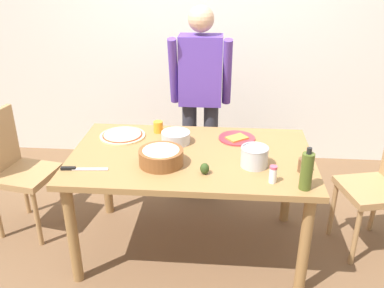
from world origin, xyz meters
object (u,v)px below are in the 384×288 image
steel_pot (254,156)px  chef_knife (78,169)px  olive_oil_bottle (307,171)px  salt_shaker (273,174)px  pizza_raw_on_board (123,135)px  mixing_bowl_steel (176,137)px  dining_table (191,166)px  avocado (205,169)px  cup_orange (158,127)px  chair_wooden_left (15,166)px  chair_wooden_right (383,181)px  cup_small_brown (304,165)px  person_cook (200,93)px  plate_with_slice (237,138)px  popcorn_bowl (161,155)px

steel_pot → chef_knife: bearing=-172.7°
olive_oil_bottle → salt_shaker: 0.19m
pizza_raw_on_board → mixing_bowl_steel: size_ratio=1.64×
dining_table → mixing_bowl_steel: bearing=125.5°
olive_oil_bottle → avocado: bearing=167.5°
pizza_raw_on_board → cup_orange: 0.27m
chair_wooden_left → mixing_bowl_steel: bearing=1.4°
chair_wooden_right → steel_pot: bearing=-164.1°
mixing_bowl_steel → chef_knife: (-0.55, -0.45, -0.03)m
chair_wooden_left → dining_table: bearing=-6.2°
cup_small_brown → chef_knife: (-1.38, -0.09, -0.04)m
dining_table → person_cook: 0.80m
plate_with_slice → popcorn_bowl: 0.65m
pizza_raw_on_board → mixing_bowl_steel: (0.40, -0.07, 0.03)m
plate_with_slice → salt_shaker: bearing=-71.9°
chair_wooden_left → pizza_raw_on_board: bearing=7.4°
dining_table → salt_shaker: size_ratio=15.09×
cup_orange → chef_knife: cup_orange is taller
cup_orange → chair_wooden_right: bearing=-7.9°
cup_small_brown → plate_with_slice: bearing=131.5°
chair_wooden_left → cup_orange: bearing=11.0°
pizza_raw_on_board → chef_knife: size_ratio=1.13×
chair_wooden_left → salt_shaker: 1.90m
plate_with_slice → olive_oil_bottle: size_ratio=1.02×
mixing_bowl_steel → cup_small_brown: size_ratio=2.35×
chair_wooden_left → plate_with_slice: bearing=4.3°
chair_wooden_right → plate_with_slice: (-1.02, 0.14, 0.23)m
person_cook → salt_shaker: 1.20m
person_cook → salt_shaker: (0.49, -1.09, -0.13)m
pizza_raw_on_board → plate_with_slice: (0.83, 0.02, -0.00)m
mixing_bowl_steel → plate_with_slice: bearing=12.1°
chair_wooden_right → cup_small_brown: bearing=-153.4°
chair_wooden_right → olive_oil_bottle: size_ratio=3.71×
steel_pot → salt_shaker: bearing=-64.2°
pizza_raw_on_board → mixing_bowl_steel: mixing_bowl_steel is taller
dining_table → popcorn_bowl: 0.28m
dining_table → chair_wooden_left: (-1.32, 0.14, -0.13)m
steel_pot → chair_wooden_right: bearing=15.9°
pizza_raw_on_board → cup_small_brown: size_ratio=3.86×
olive_oil_bottle → steel_pot: 0.38m
mixing_bowl_steel → dining_table: bearing=-54.5°
plate_with_slice → steel_pot: 0.42m
popcorn_bowl → cup_orange: popcorn_bowl is taller
plate_with_slice → steel_pot: (0.10, -0.40, 0.06)m
dining_table → steel_pot: (0.40, -0.13, 0.16)m
popcorn_bowl → plate_with_slice: bearing=41.5°
popcorn_bowl → chef_knife: (-0.50, -0.11, -0.05)m
plate_with_slice → cup_small_brown: (0.40, -0.45, 0.03)m
chef_knife → plate_with_slice: bearing=28.8°
cup_orange → chef_knife: size_ratio=0.29×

